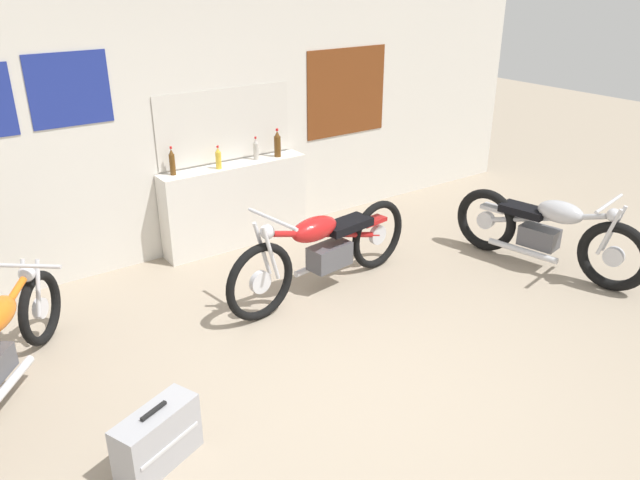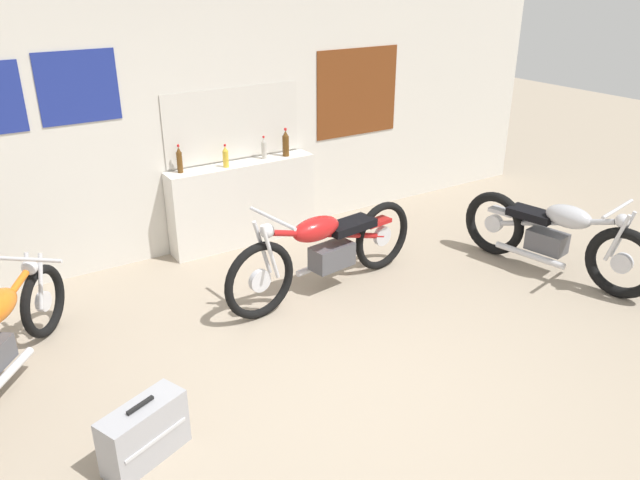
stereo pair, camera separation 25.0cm
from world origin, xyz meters
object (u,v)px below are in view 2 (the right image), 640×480
object	(u,v)px
motorcycle_silver	(554,236)
bottle_right_center	(286,144)
bottle_leftmost	(179,160)
hard_case_silver	(144,433)
bottle_center	(264,149)
bottle_left_center	(226,157)
motorcycle_red	(326,248)

from	to	relation	value
motorcycle_silver	bottle_right_center	bearing A→B (deg)	126.07
bottle_leftmost	hard_case_silver	size ratio (longest dim) A/B	0.49
bottle_leftmost	motorcycle_silver	bearing A→B (deg)	-39.51
bottle_center	hard_case_silver	distance (m)	3.71
bottle_left_center	motorcycle_silver	xyz separation A→B (m)	(2.47, -2.35, -0.63)
bottle_right_center	hard_case_silver	size ratio (longest dim) A/B	0.52
bottle_left_center	motorcycle_silver	size ratio (longest dim) A/B	0.12
bottle_leftmost	bottle_left_center	distance (m)	0.48
bottle_center	motorcycle_red	bearing A→B (deg)	-95.72
motorcycle_red	motorcycle_silver	xyz separation A→B (m)	(2.13, -0.93, -0.03)
bottle_leftmost	motorcycle_silver	size ratio (longest dim) A/B	0.15
bottle_center	bottle_left_center	bearing A→B (deg)	-172.95
bottle_leftmost	motorcycle_red	xyz separation A→B (m)	(0.82, -1.50, -0.62)
bottle_leftmost	bottle_right_center	world-z (taller)	bottle_right_center
bottle_left_center	hard_case_silver	size ratio (longest dim) A/B	0.41
bottle_left_center	motorcycle_silver	distance (m)	3.46
motorcycle_silver	hard_case_silver	distance (m)	4.34
motorcycle_red	bottle_left_center	bearing A→B (deg)	103.52
bottle_leftmost	bottle_center	size ratio (longest dim) A/B	1.16
motorcycle_silver	hard_case_silver	xyz separation A→B (m)	(-4.32, -0.34, -0.21)
hard_case_silver	bottle_left_center	bearing A→B (deg)	55.36
bottle_left_center	motorcycle_silver	world-z (taller)	bottle_left_center
bottle_left_center	motorcycle_red	world-z (taller)	bottle_left_center
bottle_center	motorcycle_red	xyz separation A→B (m)	(-0.15, -1.48, -0.60)
bottle_center	bottle_right_center	xyz separation A→B (m)	(0.25, -0.04, 0.03)
bottle_center	bottle_right_center	size ratio (longest dim) A/B	0.81
bottle_leftmost	motorcycle_silver	distance (m)	3.87
bottle_left_center	hard_case_silver	world-z (taller)	bottle_left_center
bottle_right_center	motorcycle_silver	distance (m)	3.00
bottle_left_center	bottle_leftmost	bearing A→B (deg)	170.29
bottle_leftmost	bottle_right_center	xyz separation A→B (m)	(1.22, -0.06, 0.01)
bottle_leftmost	motorcycle_silver	world-z (taller)	bottle_leftmost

